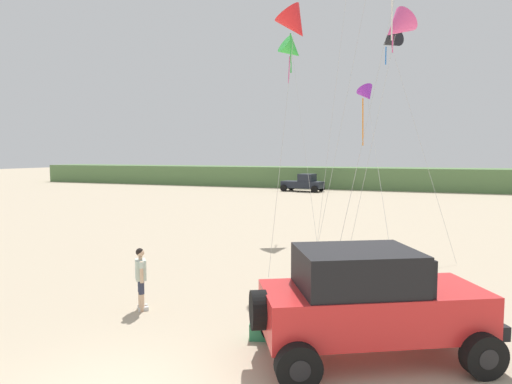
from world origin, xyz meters
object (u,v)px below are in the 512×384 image
Objects in this scene: person_watching at (141,275)px; kite_black_sled at (295,24)px; kite_pink_ribbon at (367,95)px; kite_purple_stunt at (292,50)px; kite_green_box at (397,27)px; cooler_box at (262,330)px; kite_blue_swept at (390,41)px; jeep at (369,301)px; distant_pickup at (304,183)px.

kite_black_sled is at bearing 70.24° from person_watching.
kite_pink_ribbon is (4.59, 9.62, 5.69)m from person_watching.
kite_purple_stunt reaches higher than kite_green_box.
kite_black_sled is (-2.26, -3.13, 2.28)m from kite_pink_ribbon.
kite_blue_swept reaches higher than cooler_box.
kite_purple_stunt reaches higher than kite_blue_swept.
cooler_box is 0.06× the size of kite_green_box.
cooler_box is at bearing -97.90° from kite_blue_swept.
jeep is 0.70× the size of kite_pink_ribbon.
kite_black_sled is 4.13m from kite_green_box.
distant_pickup is at bearing 104.17° from kite_black_sled.
jeep is 14.43m from kite_blue_swept.
person_watching is at bearing -123.43° from kite_green_box.
kite_blue_swept reaches higher than kite_black_sled.
kite_purple_stunt reaches higher than jeep.
kite_blue_swept reaches higher than jeep.
person_watching is 0.23× the size of kite_pink_ribbon.
kite_green_box is (11.67, -30.33, 8.12)m from distant_pickup.
kite_pink_ribbon is at bearing 54.17° from kite_black_sled.
person_watching is 0.17× the size of kite_blue_swept.
kite_purple_stunt is 8.04m from kite_black_sled.
distant_pickup is 0.68× the size of kite_pink_ribbon.
kite_green_box is at bearing -36.08° from kite_pink_ribbon.
kite_blue_swept is (5.32, 11.25, 8.20)m from person_watching.
kite_purple_stunt is at bearing 86.93° from cooler_box.
cooler_box is 17.99m from kite_purple_stunt.
jeep is 41.61m from distant_pickup.
cooler_box is at bearing -75.94° from kite_purple_stunt.
kite_blue_swept is at bearing -68.05° from distant_pickup.
kite_purple_stunt reaches higher than kite_black_sled.
cooler_box is 0.06× the size of kite_blue_swept.
cooler_box is 0.05× the size of kite_purple_stunt.
kite_green_box is (-0.24, 9.53, 7.85)m from jeep.
jeep is 0.52× the size of kite_blue_swept.
cooler_box is at bearing -95.12° from kite_pink_ribbon.
kite_purple_stunt reaches higher than person_watching.
kite_purple_stunt is at bearing 135.67° from kite_pink_ribbon.
kite_black_sled reaches higher than cooler_box.
jeep is 11.82m from kite_pink_ribbon.
jeep is at bearing -63.09° from kite_black_sled.
jeep is at bearing -88.54° from kite_green_box.
jeep is 0.52× the size of kite_black_sled.
kite_blue_swept is at bearing 93.33° from jeep.
person_watching is 10.53m from kite_black_sled.
jeep is 11.22m from kite_black_sled.
kite_pink_ribbon is 0.74× the size of kite_black_sled.
person_watching is at bearing 153.07° from cooler_box.
kite_black_sled is at bearing -72.85° from kite_purple_stunt.
kite_pink_ribbon is at bearing 64.49° from person_watching.
kite_pink_ribbon is 0.73× the size of kite_blue_swept.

